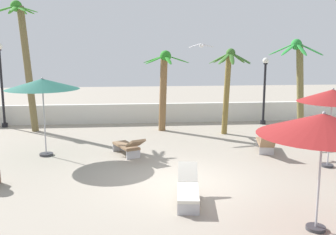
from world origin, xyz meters
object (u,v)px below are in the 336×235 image
Objects in this scene: patio_umbrella_2 at (42,85)px; lamp_post_1 at (265,87)px; lamp_post_0 at (1,77)px; lounge_chair_1 at (129,146)px; patio_umbrella_1 at (323,125)px; palm_tree_0 at (228,79)px; patio_umbrella_0 at (333,96)px; palm_tree_3 at (164,81)px; lounge_chair_0 at (265,143)px; palm_tree_2 at (25,53)px; lounge_chair_2 at (188,187)px; palm_tree_1 at (299,73)px; seagull_1 at (202,46)px.

lamp_post_1 is at bearing 26.45° from patio_umbrella_2.
lamp_post_0 is 2.21× the size of lounge_chair_1.
patio_umbrella_1 is 9.85m from palm_tree_0.
lamp_post_1 is (0.21, 7.40, -0.51)m from patio_umbrella_0.
lamp_post_0 reaches higher than lounge_chair_1.
patio_umbrella_0 is at bearing -51.19° from palm_tree_3.
lounge_chair_1 is (-5.31, -0.05, 0.02)m from lounge_chair_0.
palm_tree_2 is at bearing 154.88° from lounge_chair_0.
lamp_post_0 is 13.27m from lounge_chair_2.
palm_tree_3 is 6.02m from lounge_chair_0.
patio_umbrella_2 is 11.33m from palm_tree_1.
lamp_post_1 is at bearing 37.64° from lounge_chair_1.
palm_tree_0 is 1.14× the size of lamp_post_1.
palm_tree_3 is at bearing -10.59° from lamp_post_0.
palm_tree_2 reaches higher than palm_tree_3.
lounge_chair_0 is at bearing 80.88° from patio_umbrella_1.
palm_tree_2 is 1.45× the size of lamp_post_0.
lounge_chair_1 is 1.75× the size of seagull_1.
lamp_post_0 reaches higher than lounge_chair_2.
lounge_chair_1 is at bearing -6.89° from patio_umbrella_2.
patio_umbrella_1 is 1.46× the size of lounge_chair_0.
patio_umbrella_1 is 12.21m from lamp_post_1.
lounge_chair_0 is at bearing 0.49° from lounge_chair_1.
patio_umbrella_0 is 6.17m from lounge_chair_2.
seagull_1 is (9.42, -3.70, 1.55)m from lamp_post_0.
palm_tree_2 is at bearing 135.06° from lounge_chair_1.
patio_umbrella_0 is 5.29m from palm_tree_1.
palm_tree_0 is 1.03× the size of palm_tree_3.
lamp_post_0 is at bearing 158.56° from seagull_1.
palm_tree_3 is at bearing 168.98° from palm_tree_1.
patio_umbrella_2 reaches higher than patio_umbrella_1.
patio_umbrella_1 is at bearing -51.12° from palm_tree_2.
patio_umbrella_2 is 2.70× the size of seagull_1.
palm_tree_1 is (10.97, 2.83, 0.13)m from patio_umbrella_2.
lounge_chair_0 reaches higher than lounge_chair_1.
lamp_post_0 is at bearing 166.99° from palm_tree_0.
patio_umbrella_1 is at bearing -35.82° from lounge_chair_2.
lamp_post_0 is at bearing 169.22° from palm_tree_1.
lounge_chair_2 is at bearing -46.12° from patio_umbrella_2.
lounge_chair_2 is (-2.98, -7.92, -2.20)m from palm_tree_0.
lamp_post_1 is 5.86m from lounge_chair_0.
patio_umbrella_0 is 8.18m from palm_tree_3.
palm_tree_2 reaches higher than lamp_post_0.
lamp_post_1 is (2.77, 11.88, -0.50)m from patio_umbrella_1.
lamp_post_0 is (-13.13, 7.87, 0.09)m from patio_umbrella_0.
patio_umbrella_0 is at bearing 60.31° from patio_umbrella_1.
lamp_post_0 reaches higher than patio_umbrella_0.
palm_tree_0 is 2.07× the size of lounge_chair_1.
palm_tree_0 reaches higher than patio_umbrella_0.
lamp_post_0 is at bearing 130.54° from patio_umbrella_1.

